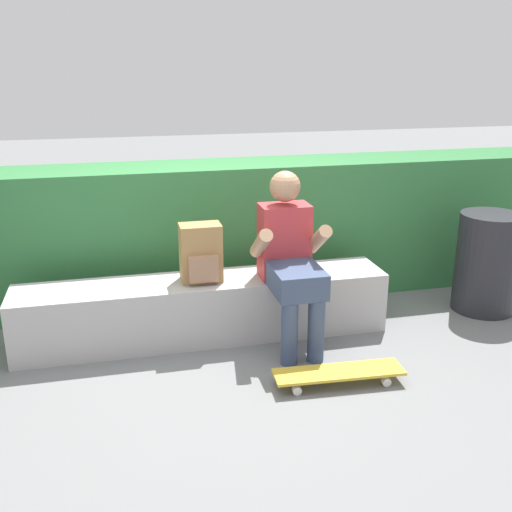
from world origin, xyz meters
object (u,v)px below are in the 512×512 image
Objects in this scene: skateboard_near_person at (339,373)px; backpack_on_bench at (201,254)px; trash_bin at (487,263)px; bench_main at (204,309)px; person_skater at (290,256)px.

backpack_on_bench reaches higher than skateboard_near_person.
skateboard_near_person is at bearing -151.59° from trash_bin.
person_skater is at bearing -20.46° from bench_main.
bench_main is 6.48× the size of backpack_on_bench.
trash_bin is (2.22, -0.02, 0.17)m from bench_main.
person_skater reaches higher than trash_bin.
trash_bin reaches higher than skateboard_near_person.
bench_main is 3.33× the size of trash_bin.
trash_bin reaches higher than bench_main.
bench_main is 1.10m from skateboard_near_person.
person_skater is at bearing -173.36° from trash_bin.
bench_main is 3.20× the size of skateboard_near_person.
trash_bin is at bearing -0.43° from bench_main.
backpack_on_bench reaches higher than trash_bin.
bench_main is 2.22m from trash_bin.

